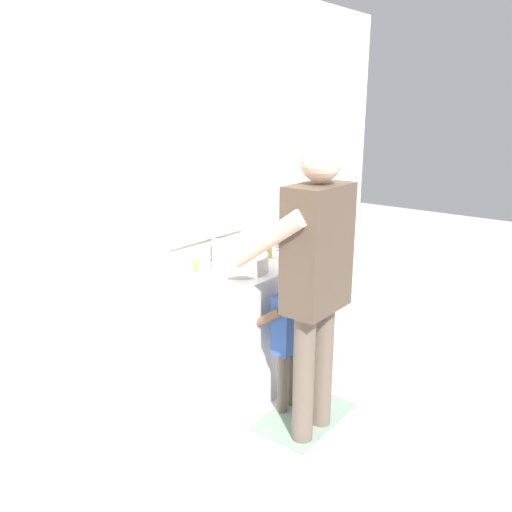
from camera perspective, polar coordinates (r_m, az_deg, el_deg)
The scene contains 10 objects.
ground_plane at distance 3.55m, azimuth 1.96°, elevation -16.14°, with size 14.00×14.00×0.00m, color silver.
back_wall at distance 3.45m, azimuth -6.13°, elevation 6.97°, with size 4.40×0.10×2.70m.
vanity_cabinet at distance 3.51m, azimuth -1.93°, elevation -8.42°, with size 1.21×0.54×0.88m, color white.
sink_basin at distance 3.32m, azimuth -1.75°, elevation -0.72°, with size 0.36×0.36×0.11m.
faucet at distance 3.45m, azimuth -4.53°, elevation 0.35°, with size 0.18×0.14×0.18m.
toothbrush_cup at distance 3.04m, azimuth -6.78°, elevation -2.51°, with size 0.07×0.07×0.21m.
soap_bottle at distance 3.61m, azimuth 1.36°, elevation 0.90°, with size 0.06×0.06×0.17m.
bath_mat at distance 3.43m, azimuth 5.46°, elevation -17.35°, with size 0.64×0.40×0.02m, color gray.
child_toddler at distance 3.23m, azimuth 3.50°, elevation -8.31°, with size 0.29×0.29×0.94m.
adult_parent at distance 2.85m, azimuth 6.52°, elevation -1.25°, with size 0.54×0.57×1.75m.
Camera 1 is at (-2.40, -1.79, 1.91)m, focal length 35.88 mm.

